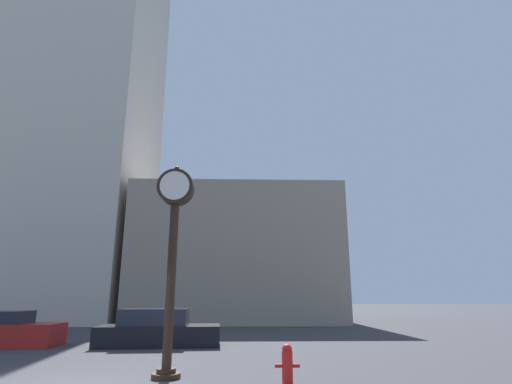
{
  "coord_description": "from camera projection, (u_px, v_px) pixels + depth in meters",
  "views": [
    {
      "loc": [
        3.81,
        -8.39,
        1.8
      ],
      "look_at": [
        4.41,
        10.8,
        6.86
      ],
      "focal_mm": 28.0,
      "sensor_mm": 36.0,
      "label": 1
    }
  ],
  "objects": [
    {
      "name": "building_tall_tower",
      "position": [
        71.0,
        84.0,
        35.52
      ],
      "size": [
        14.0,
        12.0,
        40.41
      ],
      "color": "beige",
      "rests_on": "ground_plane"
    },
    {
      "name": "car_black",
      "position": [
        158.0,
        330.0,
        15.26
      ],
      "size": [
        4.67,
        2.21,
        1.36
      ],
      "rotation": [
        0.0,
        0.0,
        0.06
      ],
      "color": "black",
      "rests_on": "ground_plane"
    },
    {
      "name": "fire_hydrant_near",
      "position": [
        287.0,
        363.0,
        8.63
      ],
      "size": [
        0.54,
        0.23,
        0.81
      ],
      "color": "red",
      "rests_on": "ground_plane"
    },
    {
      "name": "building_storefront_row",
      "position": [
        238.0,
        258.0,
        32.06
      ],
      "size": [
        14.93,
        12.0,
        9.66
      ],
      "color": "gray",
      "rests_on": "ground_plane"
    },
    {
      "name": "street_clock",
      "position": [
        173.0,
        236.0,
        9.92
      ],
      "size": [
        0.91,
        0.66,
        5.09
      ],
      "color": "black",
      "rests_on": "ground_plane"
    }
  ]
}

